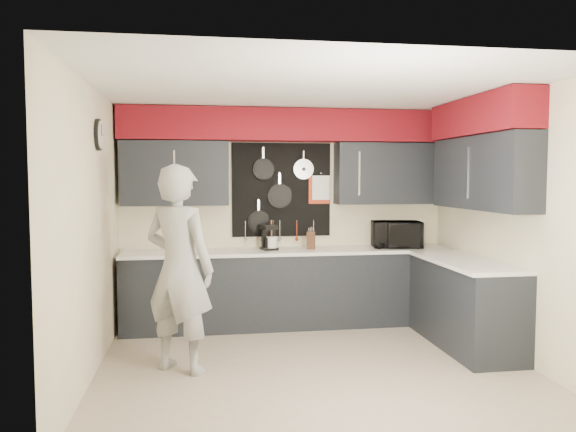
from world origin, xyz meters
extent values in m
plane|color=tan|center=(0.00, 0.00, 0.00)|extent=(4.00, 4.00, 0.00)
cube|color=#F5F1BE|center=(0.00, 1.75, 1.30)|extent=(4.00, 0.01, 2.60)
cube|color=black|center=(-1.33, 1.59, 1.83)|extent=(1.24, 0.32, 0.75)
cube|color=black|center=(1.28, 1.59, 1.83)|extent=(1.34, 0.32, 0.75)
cube|color=maroon|center=(0.00, 1.57, 2.40)|extent=(3.94, 0.36, 0.38)
cube|color=black|center=(-0.05, 1.74, 1.62)|extent=(1.22, 0.03, 1.15)
cylinder|color=black|center=(-0.28, 1.70, 1.88)|extent=(0.26, 0.04, 0.26)
cylinder|color=black|center=(-0.08, 1.70, 1.55)|extent=(0.30, 0.04, 0.30)
cylinder|color=black|center=(-0.34, 1.70, 1.24)|extent=(0.27, 0.04, 0.27)
cylinder|color=silver|center=(0.22, 1.70, 1.88)|extent=(0.25, 0.02, 0.25)
cube|color=#B02B0D|center=(0.42, 1.72, 1.62)|extent=(0.26, 0.01, 0.34)
cube|color=white|center=(0.44, 1.70, 1.65)|extent=(0.22, 0.01, 0.30)
cylinder|color=silver|center=(-0.50, 1.71, 1.13)|extent=(0.01, 0.01, 0.20)
cylinder|color=silver|center=(-0.29, 1.71, 1.13)|extent=(0.01, 0.01, 0.20)
cylinder|color=silver|center=(-0.08, 1.71, 1.13)|extent=(0.01, 0.01, 0.20)
cylinder|color=silver|center=(0.14, 1.71, 1.13)|extent=(0.01, 0.01, 0.20)
cylinder|color=silver|center=(0.35, 1.71, 1.13)|extent=(0.01, 0.01, 0.20)
cube|color=#F5F1BE|center=(2.00, 0.00, 1.30)|extent=(0.01, 3.50, 2.60)
cube|color=black|center=(1.84, 0.30, 1.83)|extent=(0.32, 1.70, 0.75)
cube|color=maroon|center=(1.82, 0.30, 2.40)|extent=(0.36, 1.70, 0.38)
cube|color=#F5F1BE|center=(-2.00, 0.00, 1.30)|extent=(0.01, 3.50, 2.60)
cylinder|color=black|center=(-1.98, 0.40, 2.18)|extent=(0.04, 0.30, 0.30)
cylinder|color=white|center=(-1.96, 0.40, 2.18)|extent=(0.01, 0.26, 0.26)
cube|color=black|center=(0.00, 1.45, 0.44)|extent=(3.90, 0.60, 0.88)
cube|color=white|center=(0.00, 1.44, 0.90)|extent=(3.90, 0.63, 0.04)
cube|color=black|center=(1.70, 0.35, 0.44)|extent=(0.60, 1.60, 0.88)
cube|color=white|center=(1.69, 0.35, 0.90)|extent=(0.63, 1.60, 0.04)
cube|color=black|center=(0.00, 1.19, 0.05)|extent=(3.90, 0.06, 0.10)
imported|color=black|center=(1.33, 1.43, 1.08)|extent=(0.64, 0.48, 0.32)
cube|color=#3A2512|center=(0.26, 1.44, 1.02)|extent=(0.12, 0.12, 0.21)
cylinder|color=white|center=(-0.21, 1.43, 1.00)|extent=(0.13, 0.13, 0.16)
cube|color=black|center=(-0.24, 1.45, 0.93)|extent=(0.21, 0.23, 0.03)
cube|color=black|center=(-0.24, 1.52, 1.07)|extent=(0.17, 0.10, 0.27)
cube|color=black|center=(-0.24, 1.45, 1.19)|extent=(0.21, 0.23, 0.05)
cylinder|color=black|center=(-0.24, 1.43, 1.01)|extent=(0.10, 0.10, 0.13)
imported|color=#9E9E9C|center=(-1.24, 0.04, 0.95)|extent=(0.83, 0.76, 1.90)
camera|label=1|loc=(-1.04, -5.11, 1.78)|focal=35.00mm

